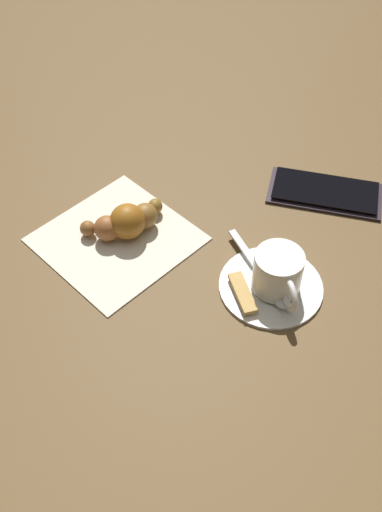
{
  "coord_description": "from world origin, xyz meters",
  "views": [
    {
      "loc": [
        0.32,
        -0.36,
        0.57
      ],
      "look_at": [
        0.0,
        0.0,
        0.01
      ],
      "focal_mm": 41.5,
      "sensor_mm": 36.0,
      "label": 1
    }
  ],
  "objects": [
    {
      "name": "espresso_cup",
      "position": [
        0.11,
        0.04,
        0.03
      ],
      "size": [
        0.08,
        0.06,
        0.05
      ],
      "color": "white",
      "rests_on": "saucer"
    },
    {
      "name": "napkin",
      "position": [
        -0.1,
        -0.03,
        0.0
      ],
      "size": [
        0.19,
        0.19,
        0.0
      ],
      "primitive_type": "cube",
      "rotation": [
        0.0,
        0.0,
        -0.08
      ],
      "color": "silver",
      "rests_on": "ground"
    },
    {
      "name": "sugar_packet",
      "position": [
        0.09,
        0.0,
        0.01
      ],
      "size": [
        0.06,
        0.05,
        0.01
      ],
      "primitive_type": "cube",
      "rotation": [
        0.0,
        0.0,
        5.7
      ],
      "color": "tan",
      "rests_on": "saucer"
    },
    {
      "name": "cell_phone",
      "position": [
        0.06,
        0.22,
        0.0
      ],
      "size": [
        0.17,
        0.14,
        0.01
      ],
      "color": "black",
      "rests_on": "ground"
    },
    {
      "name": "saucer",
      "position": [
        0.1,
        0.04,
        0.0
      ],
      "size": [
        0.13,
        0.13,
        0.01
      ],
      "primitive_type": "cylinder",
      "color": "white",
      "rests_on": "ground"
    },
    {
      "name": "croissant",
      "position": [
        -0.09,
        -0.01,
        0.02
      ],
      "size": [
        0.08,
        0.11,
        0.05
      ],
      "color": "brown",
      "rests_on": "napkin"
    },
    {
      "name": "ground_plane",
      "position": [
        0.0,
        0.0,
        0.0
      ],
      "size": [
        1.8,
        1.8,
        0.0
      ],
      "primitive_type": "plane",
      "color": "brown"
    },
    {
      "name": "teaspoon",
      "position": [
        0.1,
        0.03,
        0.01
      ],
      "size": [
        0.13,
        0.07,
        0.01
      ],
      "color": "silver",
      "rests_on": "saucer"
    }
  ]
}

